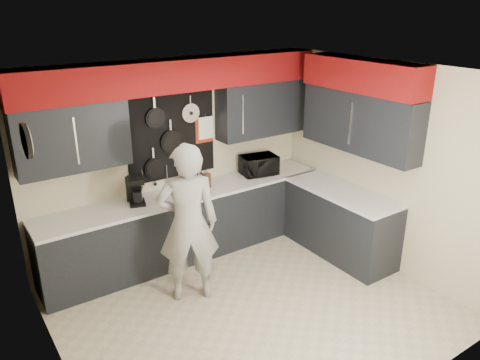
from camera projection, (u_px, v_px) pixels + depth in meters
ground at (252, 307)px, 5.28m from camera, size 4.00×4.00×0.00m
back_wall_assembly at (179, 106)px, 5.79m from camera, size 4.00×0.36×2.60m
right_wall_assembly at (363, 113)px, 5.75m from camera, size 0.36×3.50×2.60m
left_wall_assembly at (51, 254)px, 3.76m from camera, size 0.05×3.50×2.60m
base_cabinets at (233, 223)px, 6.24m from camera, size 3.95×2.20×0.92m
microwave at (259, 165)px, 6.62m from camera, size 0.54×0.41×0.27m
knife_block at (206, 181)px, 6.15m from camera, size 0.11×0.11×0.20m
utensil_crock at (199, 182)px, 6.13m from camera, size 0.14×0.14×0.18m
coffee_maker at (135, 190)px, 5.65m from camera, size 0.24×0.28×0.34m
person at (188, 224)px, 5.16m from camera, size 0.80×0.68×1.86m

